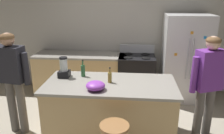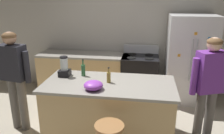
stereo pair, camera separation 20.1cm
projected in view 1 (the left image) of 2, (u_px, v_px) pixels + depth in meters
back_wall at (119, 31)px, 5.06m from camera, size 8.00×0.10×2.70m
kitchen_island at (110, 110)px, 3.50m from camera, size 1.95×0.93×0.90m
back_counter_run at (81, 74)px, 5.04m from camera, size 2.00×0.64×0.90m
refrigerator at (185, 58)px, 4.66m from camera, size 0.90×0.73×1.77m
stove_range at (136, 76)px, 4.90m from camera, size 0.76×0.65×1.08m
person_by_island_left at (12, 75)px, 3.45m from camera, size 0.60×0.28×1.63m
person_by_sink_right at (208, 79)px, 3.35m from camera, size 0.58×0.35×1.60m
blender_appliance at (64, 69)px, 3.56m from camera, size 0.17×0.17×0.32m
bottle_vinegar at (110, 77)px, 3.35m from camera, size 0.06×0.06×0.24m
bottle_olive_oil at (83, 70)px, 3.60m from camera, size 0.07×0.07×0.28m
mixing_bowl at (96, 86)px, 3.11m from camera, size 0.27×0.27×0.12m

